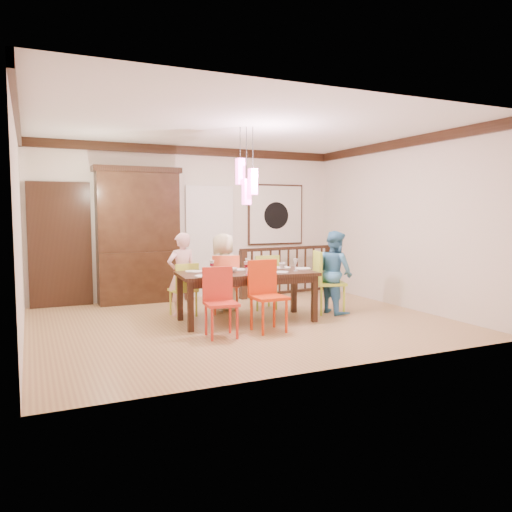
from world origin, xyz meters
name	(u,v)px	position (x,y,z in m)	size (l,w,h in m)	color
floor	(242,322)	(0.00, 0.00, 0.00)	(6.00, 6.00, 0.00)	#A37A4F
ceiling	(242,126)	(0.00, 0.00, 2.90)	(6.00, 6.00, 0.00)	white
wall_back	(192,222)	(0.00, 2.50, 1.45)	(6.00, 6.00, 0.00)	beige
wall_left	(19,228)	(-3.00, 0.00, 1.45)	(5.00, 5.00, 0.00)	beige
wall_right	(401,224)	(3.00, 0.00, 1.45)	(5.00, 5.00, 0.00)	beige
crown_molding	(242,132)	(0.00, 0.00, 2.82)	(6.00, 5.00, 0.16)	black
panel_door	(60,247)	(-2.40, 2.45, 1.05)	(1.04, 0.07, 2.24)	black
white_doorway	(210,243)	(0.35, 2.46, 1.05)	(0.97, 0.05, 2.22)	silver
painting	(276,215)	(1.80, 2.46, 1.60)	(1.25, 0.06, 1.25)	black
pendant_cluster	(247,181)	(0.08, 0.01, 2.11)	(0.27, 0.21, 1.14)	#FA4BB4
dining_table	(247,278)	(0.08, 0.01, 0.66)	(2.12, 1.11, 0.75)	black
chair_far_left	(183,285)	(-0.69, 0.79, 0.49)	(0.42, 0.42, 0.85)	#BCCA37
chair_far_mid	(225,280)	(0.01, 0.72, 0.55)	(0.55, 0.55, 0.96)	#DC542D
chair_far_right	(263,278)	(0.72, 0.78, 0.53)	(0.45, 0.45, 0.93)	#97A932
chair_near_left	(221,298)	(-0.62, -0.74, 0.52)	(0.45, 0.45, 0.92)	red
chair_near_mid	(269,291)	(0.09, -0.71, 0.56)	(0.45, 0.45, 0.98)	red
chair_end_right	(330,278)	(1.55, 0.00, 0.58)	(0.58, 0.58, 1.02)	#AFCA30
china_hutch	(138,235)	(-1.08, 2.30, 1.23)	(1.56, 0.46, 2.46)	black
balustrade	(288,270)	(1.83, 1.95, 0.50)	(2.24, 0.36, 0.96)	black
person_far_left	(182,274)	(-0.70, 0.82, 0.66)	(0.48, 0.32, 1.33)	#FFC2C3
person_far_mid	(223,272)	(0.03, 0.88, 0.65)	(0.64, 0.41, 1.30)	beige
person_end_right	(335,272)	(1.63, -0.03, 0.67)	(0.66, 0.51, 1.35)	teal
serving_bowl	(264,269)	(0.35, -0.03, 0.79)	(0.35, 0.35, 0.08)	#CED03B
small_bowl	(231,270)	(-0.15, 0.09, 0.78)	(0.21, 0.21, 0.06)	white
cup_left	(218,272)	(-0.44, -0.16, 0.80)	(0.12, 0.12, 0.09)	silver
cup_right	(282,266)	(0.75, 0.16, 0.80)	(0.10, 0.10, 0.10)	silver
plate_far_left	(194,271)	(-0.64, 0.36, 0.76)	(0.26, 0.26, 0.01)	white
plate_far_mid	(237,269)	(0.05, 0.32, 0.76)	(0.26, 0.26, 0.01)	white
plate_far_right	(283,268)	(0.82, 0.27, 0.76)	(0.26, 0.26, 0.01)	white
plate_near_left	(204,276)	(-0.68, -0.23, 0.76)	(0.26, 0.26, 0.01)	white
plate_near_mid	(280,272)	(0.49, -0.28, 0.76)	(0.26, 0.26, 0.01)	white
plate_end_right	(303,268)	(1.06, 0.02, 0.76)	(0.26, 0.26, 0.01)	white
wine_glass_a	(212,267)	(-0.44, 0.11, 0.84)	(0.08, 0.08, 0.19)	#590C19
wine_glass_b	(247,264)	(0.17, 0.18, 0.84)	(0.08, 0.08, 0.19)	silver
wine_glass_c	(246,268)	(-0.05, -0.28, 0.84)	(0.08, 0.08, 0.19)	#590C19
wine_glass_d	(296,265)	(0.82, -0.17, 0.84)	(0.08, 0.08, 0.19)	silver
napkin	(253,275)	(0.01, -0.36, 0.76)	(0.18, 0.14, 0.01)	#D83359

